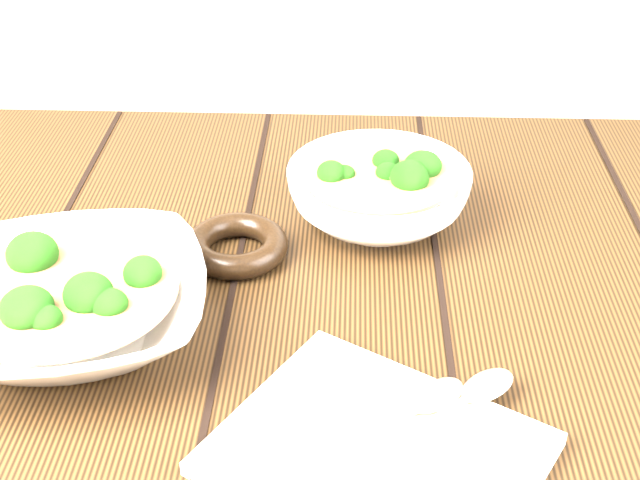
% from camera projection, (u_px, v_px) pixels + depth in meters
% --- Properties ---
extents(table, '(1.20, 0.80, 0.75)m').
position_uv_depth(table, '(258.00, 384.00, 0.92)').
color(table, '#32200E').
rests_on(table, ground).
extents(soup_bowl_front, '(0.29, 0.29, 0.07)m').
position_uv_depth(soup_bowl_front, '(70.00, 305.00, 0.78)').
color(soup_bowl_front, white).
rests_on(soup_bowl_front, table).
extents(soup_bowl_back, '(0.23, 0.23, 0.07)m').
position_uv_depth(soup_bowl_back, '(378.00, 193.00, 0.95)').
color(soup_bowl_back, white).
rests_on(soup_bowl_back, table).
extents(trivet, '(0.13, 0.13, 0.03)m').
position_uv_depth(trivet, '(236.00, 245.00, 0.90)').
color(trivet, black).
rests_on(trivet, table).
extents(napkin, '(0.29, 0.28, 0.01)m').
position_uv_depth(napkin, '(377.00, 454.00, 0.67)').
color(napkin, beige).
rests_on(napkin, table).
extents(spoon_left, '(0.15, 0.14, 0.01)m').
position_uv_depth(spoon_left, '(404.00, 417.00, 0.69)').
color(spoon_left, '#B3AE9E').
rests_on(spoon_left, napkin).
extents(spoon_right, '(0.15, 0.14, 0.01)m').
position_uv_depth(spoon_right, '(456.00, 406.00, 0.70)').
color(spoon_right, '#B3AE9E').
rests_on(spoon_right, napkin).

